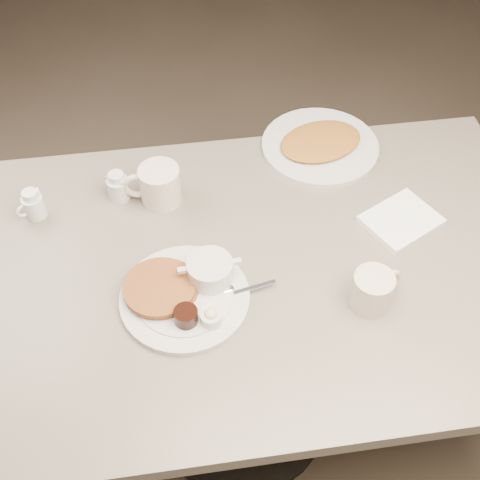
{
  "coord_description": "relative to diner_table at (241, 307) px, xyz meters",
  "views": [
    {
      "loc": [
        -0.13,
        -0.87,
        1.88
      ],
      "look_at": [
        0.0,
        0.02,
        0.82
      ],
      "focal_mm": 46.1,
      "sensor_mm": 36.0,
      "label": 1
    }
  ],
  "objects": [
    {
      "name": "room",
      "position": [
        0.0,
        0.0,
        0.82
      ],
      "size": [
        7.04,
        8.04,
        2.84
      ],
      "color": "#4C3F33",
      "rests_on": "ground"
    },
    {
      "name": "diner_table",
      "position": [
        0.0,
        0.0,
        0.0
      ],
      "size": [
        1.5,
        0.9,
        0.75
      ],
      "color": "slate",
      "rests_on": "ground"
    },
    {
      "name": "main_plate",
      "position": [
        -0.13,
        -0.07,
        0.19
      ],
      "size": [
        0.36,
        0.31,
        0.07
      ],
      "color": "beige",
      "rests_on": "diner_table"
    },
    {
      "name": "coffee_mug_near",
      "position": [
        0.27,
        -0.14,
        0.22
      ],
      "size": [
        0.14,
        0.12,
        0.09
      ],
      "color": "beige",
      "rests_on": "diner_table"
    },
    {
      "name": "napkin",
      "position": [
        0.41,
        0.08,
        0.18
      ],
      "size": [
        0.22,
        0.2,
        0.02
      ],
      "color": "white",
      "rests_on": "diner_table"
    },
    {
      "name": "coffee_mug_far",
      "position": [
        -0.17,
        0.24,
        0.22
      ],
      "size": [
        0.15,
        0.11,
        0.1
      ],
      "color": "beige",
      "rests_on": "diner_table"
    },
    {
      "name": "creamer_left",
      "position": [
        -0.48,
        0.23,
        0.21
      ],
      "size": [
        0.07,
        0.06,
        0.08
      ],
      "color": "white",
      "rests_on": "diner_table"
    },
    {
      "name": "creamer_right",
      "position": [
        -0.28,
        0.27,
        0.21
      ],
      "size": [
        0.07,
        0.07,
        0.08
      ],
      "color": "silver",
      "rests_on": "diner_table"
    },
    {
      "name": "hash_plate",
      "position": [
        0.27,
        0.38,
        0.18
      ],
      "size": [
        0.4,
        0.4,
        0.04
      ],
      "color": "beige",
      "rests_on": "diner_table"
    }
  ]
}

